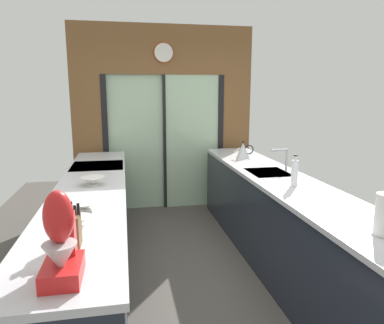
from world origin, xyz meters
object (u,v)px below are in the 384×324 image
(mixing_bowl_far, at_px, (93,181))
(kettle, at_px, (243,150))
(oven_range, at_px, (100,204))
(stand_mixer, at_px, (61,246))
(knife_block, at_px, (73,230))
(soap_bottle, at_px, (295,173))
(mixing_bowl_mid, at_px, (85,205))
(mixing_bowl_near, at_px, (80,220))

(mixing_bowl_far, bearing_deg, kettle, 30.18)
(oven_range, distance_m, stand_mixer, 2.67)
(stand_mixer, relative_size, kettle, 1.63)
(knife_block, xyz_separation_m, soap_bottle, (1.78, 0.96, 0.03))
(mixing_bowl_mid, distance_m, knife_block, 0.64)
(oven_range, distance_m, mixing_bowl_mid, 1.69)
(knife_block, relative_size, kettle, 0.99)
(mixing_bowl_near, height_order, stand_mixer, stand_mixer)
(mixing_bowl_mid, bearing_deg, stand_mixer, -90.00)
(mixing_bowl_near, height_order, mixing_bowl_far, mixing_bowl_far)
(oven_range, height_order, soap_bottle, soap_bottle)
(mixing_bowl_mid, distance_m, kettle, 2.50)
(oven_range, relative_size, soap_bottle, 3.20)
(kettle, distance_m, soap_bottle, 1.42)
(soap_bottle, bearing_deg, oven_range, 144.49)
(mixing_bowl_near, height_order, knife_block, knife_block)
(oven_range, xyz_separation_m, knife_block, (0.02, -2.24, 0.56))
(knife_block, xyz_separation_m, kettle, (1.78, 2.38, 0.00))
(mixing_bowl_mid, height_order, soap_bottle, soap_bottle)
(kettle, bearing_deg, soap_bottle, -90.09)
(knife_block, bearing_deg, stand_mixer, -90.01)
(kettle, bearing_deg, mixing_bowl_mid, -135.61)
(mixing_bowl_mid, distance_m, mixing_bowl_far, 0.71)
(mixing_bowl_mid, height_order, mixing_bowl_far, mixing_bowl_far)
(soap_bottle, bearing_deg, mixing_bowl_far, 167.97)
(kettle, bearing_deg, stand_mixer, -123.12)
(knife_block, xyz_separation_m, stand_mixer, (-0.00, -0.36, 0.07))
(oven_range, bearing_deg, kettle, 4.21)
(mixing_bowl_near, relative_size, knife_block, 0.59)
(kettle, xyz_separation_m, soap_bottle, (-0.00, -1.42, 0.03))
(oven_range, height_order, stand_mixer, stand_mixer)
(knife_block, bearing_deg, soap_bottle, 28.38)
(oven_range, distance_m, knife_block, 2.31)
(mixing_bowl_near, height_order, mixing_bowl_mid, same)
(oven_range, bearing_deg, mixing_bowl_far, -88.83)
(oven_range, height_order, mixing_bowl_far, mixing_bowl_far)
(oven_range, height_order, mixing_bowl_near, mixing_bowl_near)
(mixing_bowl_near, bearing_deg, soap_bottle, 19.73)
(mixing_bowl_near, relative_size, kettle, 0.58)
(stand_mixer, distance_m, kettle, 3.26)
(knife_block, relative_size, stand_mixer, 0.61)
(mixing_bowl_mid, height_order, knife_block, knife_block)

